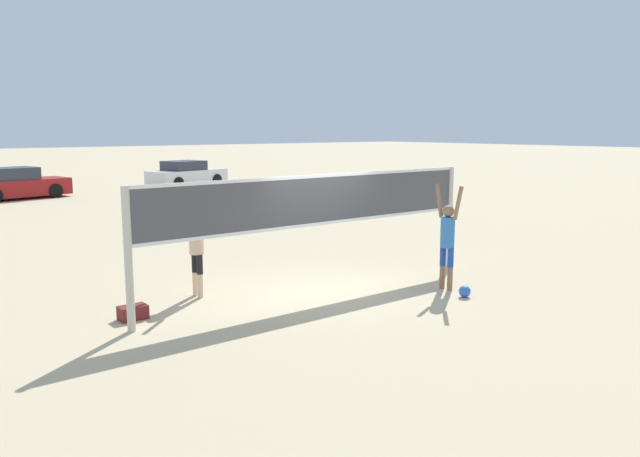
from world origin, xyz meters
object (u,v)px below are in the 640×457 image
object	(u,v)px
player_blocker	(196,242)
parked_car_far	(16,185)
volleyball	(465,291)
gear_bag	(133,313)
player_spiker	(447,235)
parked_car_mid	(187,175)
volleyball_net	(320,211)

from	to	relation	value
player_blocker	parked_car_far	bearing A→B (deg)	176.29
volleyball	gear_bag	world-z (taller)	gear_bag
player_spiker	parked_car_far	bearing A→B (deg)	7.09
volleyball	parked_car_far	distance (m)	23.67
parked_car_mid	volleyball_net	bearing A→B (deg)	-123.57
player_spiker	player_blocker	size ratio (longest dim) A/B	1.03
volleyball_net	parked_car_mid	bearing A→B (deg)	69.82
player_spiker	volleyball	size ratio (longest dim) A/B	9.34
volleyball_net	volleyball	distance (m)	3.18
player_spiker	volleyball	bearing A→B (deg)	164.28
player_blocker	parked_car_mid	world-z (taller)	player_blocker
player_spiker	parked_car_far	world-z (taller)	player_spiker
volleyball_net	player_blocker	distance (m)	2.43
volleyball_net	volleyball	bearing A→B (deg)	-45.17
parked_car_mid	player_spiker	bearing A→B (deg)	-117.77
player_spiker	parked_car_mid	size ratio (longest dim) A/B	0.45
parked_car_far	parked_car_mid	bearing A→B (deg)	-5.63
volleyball_net	player_spiker	world-z (taller)	volleyball_net
player_spiker	gear_bag	bearing A→B (deg)	71.02
player_blocker	gear_bag	bearing A→B (deg)	-67.53
volleyball	gear_bag	bearing A→B (deg)	155.01
parked_car_far	player_spiker	bearing A→B (deg)	-94.38
player_spiker	parked_car_mid	distance (m)	24.58
volleyball_net	gear_bag	world-z (taller)	volleyball_net
parked_car_mid	volleyball	bearing A→B (deg)	-117.80
parked_car_far	volleyball	bearing A→B (deg)	-94.98
volleyball_net	volleyball	world-z (taller)	volleyball_net
volleyball	gear_bag	distance (m)	6.11
volleyball_net	gear_bag	xyz separation A→B (m)	(-3.57, 0.60, -1.51)
volleyball	parked_car_mid	world-z (taller)	parked_car_mid
gear_bag	parked_car_mid	world-z (taller)	parked_car_mid
volleyball_net	gear_bag	bearing A→B (deg)	170.48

